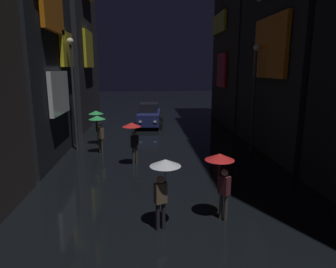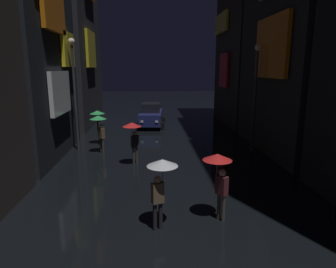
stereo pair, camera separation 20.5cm
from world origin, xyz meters
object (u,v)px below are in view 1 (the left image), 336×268
(pedestrian_midstreet_left_green, at_px, (97,118))
(pedestrian_near_crossing_red, at_px, (221,168))
(streetlamp_right_far, at_px, (254,86))
(pedestrian_foreground_left_clear, at_px, (164,175))
(pedestrian_foreground_right_green, at_px, (98,124))
(car_distant, at_px, (149,115))
(streetlamp_left_far, at_px, (73,83))
(pedestrian_midstreet_centre_red, at_px, (133,132))

(pedestrian_midstreet_left_green, xyz_separation_m, pedestrian_near_crossing_red, (5.25, -9.87, 0.00))
(streetlamp_right_far, bearing_deg, pedestrian_midstreet_left_green, 166.81)
(pedestrian_foreground_left_clear, distance_m, streetlamp_right_far, 10.10)
(pedestrian_foreground_left_clear, bearing_deg, pedestrian_foreground_right_green, 110.32)
(pedestrian_near_crossing_red, height_order, car_distant, pedestrian_near_crossing_red)
(pedestrian_midstreet_left_green, distance_m, car_distant, 6.59)
(pedestrian_foreground_right_green, relative_size, pedestrian_midstreet_left_green, 1.00)
(pedestrian_foreground_right_green, height_order, streetlamp_left_far, streetlamp_left_far)
(pedestrian_foreground_right_green, distance_m, streetlamp_left_far, 2.66)
(pedestrian_foreground_left_clear, xyz_separation_m, streetlamp_right_far, (5.55, 8.20, 2.00))
(pedestrian_foreground_right_green, relative_size, pedestrian_midstreet_centre_red, 1.00)
(pedestrian_midstreet_left_green, height_order, pedestrian_foreground_left_clear, same)
(pedestrian_foreground_left_clear, bearing_deg, pedestrian_near_crossing_red, 14.11)
(pedestrian_foreground_left_clear, height_order, streetlamp_right_far, streetlamp_right_far)
(pedestrian_foreground_right_green, height_order, streetlamp_right_far, streetlamp_right_far)
(streetlamp_left_far, xyz_separation_m, streetlamp_right_far, (10.00, -0.80, -0.17))
(pedestrian_midstreet_left_green, relative_size, pedestrian_foreground_left_clear, 1.00)
(car_distant, bearing_deg, pedestrian_foreground_left_clear, -89.34)
(pedestrian_near_crossing_red, distance_m, streetlamp_left_far, 10.81)
(pedestrian_foreground_right_green, xyz_separation_m, pedestrian_midstreet_left_green, (-0.39, 2.01, 0.00))
(pedestrian_midstreet_left_green, relative_size, streetlamp_right_far, 0.36)
(streetlamp_left_far, height_order, streetlamp_right_far, streetlamp_left_far)
(streetlamp_left_far, bearing_deg, pedestrian_midstreet_centre_red, -40.99)
(pedestrian_midstreet_centre_red, height_order, streetlamp_right_far, streetlamp_right_far)
(pedestrian_foreground_right_green, xyz_separation_m, pedestrian_foreground_left_clear, (3.08, -8.31, 0.00))
(pedestrian_foreground_right_green, relative_size, pedestrian_foreground_left_clear, 1.00)
(streetlamp_right_far, bearing_deg, pedestrian_foreground_left_clear, -124.06)
(pedestrian_foreground_right_green, bearing_deg, streetlamp_left_far, 153.38)
(pedestrian_midstreet_left_green, xyz_separation_m, car_distant, (3.29, 5.66, -0.74))
(car_distant, distance_m, streetlamp_right_far, 10.04)
(pedestrian_midstreet_left_green, relative_size, pedestrian_midstreet_centre_red, 1.00)
(pedestrian_foreground_left_clear, bearing_deg, car_distant, 90.66)
(pedestrian_foreground_left_clear, xyz_separation_m, streetlamp_left_far, (-4.45, 9.00, 2.17))
(pedestrian_midstreet_left_green, xyz_separation_m, streetlamp_right_far, (9.02, -2.11, 2.00))
(streetlamp_right_far, bearing_deg, pedestrian_near_crossing_red, -115.88)
(pedestrian_midstreet_left_green, bearing_deg, streetlamp_right_far, -13.19)
(pedestrian_midstreet_left_green, relative_size, pedestrian_near_crossing_red, 1.00)
(car_distant, bearing_deg, streetlamp_left_far, -121.48)
(streetlamp_right_far, bearing_deg, car_distant, 126.39)
(car_distant, height_order, streetlamp_left_far, streetlamp_left_far)
(pedestrian_midstreet_left_green, distance_m, streetlamp_right_far, 9.48)
(pedestrian_near_crossing_red, xyz_separation_m, streetlamp_left_far, (-6.24, 8.55, 2.17))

